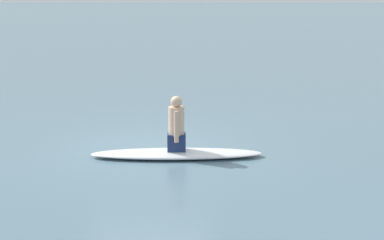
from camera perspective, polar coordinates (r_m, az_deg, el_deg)
name	(u,v)px	position (r m, az deg, el deg)	size (l,w,h in m)	color
ground_plane	(149,145)	(12.01, -4.28, -2.47)	(400.00, 400.00, 0.00)	slate
surfboard	(177,154)	(11.09, -1.52, -3.33)	(3.27, 0.73, 0.14)	white
person_paddler	(176,126)	(10.96, -1.54, -0.59)	(0.35, 0.46, 1.05)	navy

